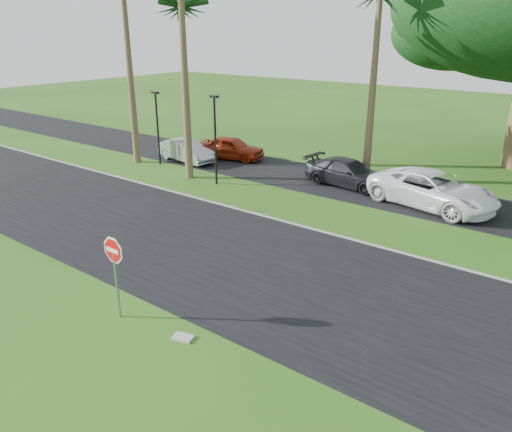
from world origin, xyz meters
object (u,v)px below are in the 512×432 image
Objects in this scene: car_silver at (186,151)px; car_dark at (348,173)px; stop_sign_near at (114,261)px; car_red at (231,148)px; car_minivan at (433,190)px.

car_dark reaches higher than car_silver.
car_silver is (-11.13, 13.92, -1.09)m from stop_sign_near.
car_silver is at bearing 125.38° from car_red.
car_silver is at bearing 104.61° from car_minivan.
car_red is at bearing 95.70° from car_minivan.
car_silver is 0.86× the size of car_dark.
car_silver is at bearing 102.65° from car_dark.
car_silver is 15.02m from car_minivan.
car_red is 0.71× the size of car_minivan.
car_dark is (8.55, -0.67, -0.02)m from car_red.
car_red reaches higher than car_dark.
car_minivan is (4.62, -0.61, 0.13)m from car_dark.
car_minivan is at bearing -110.01° from car_red.
car_minivan is (13.17, -1.28, 0.11)m from car_red.
stop_sign_near is at bearing -133.58° from car_silver.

